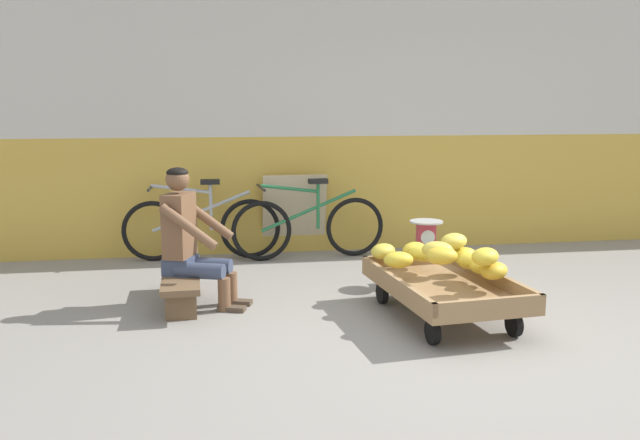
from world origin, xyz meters
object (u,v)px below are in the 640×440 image
object	(u,v)px
shopping_bag	(444,280)
low_bench	(181,281)
bicycle_near_left	(201,227)
bicycle_far_left	(309,226)
plastic_crate	(425,268)
banana_cart	(444,288)
sign_board	(294,214)
weighing_scale	(426,236)
vendor_seated	(190,238)

from	to	relation	value
shopping_bag	low_bench	bearing A→B (deg)	179.14
bicycle_near_left	bicycle_far_left	size ratio (longest dim) A/B	1.00
plastic_crate	shopping_bag	size ratio (longest dim) A/B	1.50
banana_cart	plastic_crate	xyz separation A→B (m)	(0.18, 1.00, -0.09)
low_bench	shopping_bag	xyz separation A→B (m)	(2.26, -0.03, -0.08)
plastic_crate	sign_board	distance (m)	1.85
weighing_scale	sign_board	xyz separation A→B (m)	(-1.02, 1.52, -0.02)
low_bench	bicycle_far_left	size ratio (longest dim) A/B	0.67
plastic_crate	bicycle_near_left	bearing A→B (deg)	146.45
bicycle_near_left	bicycle_far_left	xyz separation A→B (m)	(1.13, -0.13, 0.00)
banana_cart	low_bench	world-z (taller)	banana_cart
plastic_crate	bicycle_far_left	xyz separation A→B (m)	(-0.90, 1.21, 0.20)
weighing_scale	bicycle_near_left	xyz separation A→B (m)	(-2.03, 1.35, -0.10)
plastic_crate	shopping_bag	distance (m)	0.34
low_bench	bicycle_far_left	world-z (taller)	bicycle_far_left
vendor_seated	low_bench	bearing A→B (deg)	159.82
vendor_seated	sign_board	bearing A→B (deg)	59.41
low_bench	vendor_seated	size ratio (longest dim) A/B	0.97
plastic_crate	bicycle_far_left	world-z (taller)	bicycle_far_left
sign_board	low_bench	bearing A→B (deg)	-122.89
banana_cart	low_bench	xyz separation A→B (m)	(-2.01, 0.70, -0.04)
low_bench	sign_board	world-z (taller)	sign_board
banana_cart	plastic_crate	world-z (taller)	banana_cart
plastic_crate	sign_board	world-z (taller)	sign_board
bicycle_far_left	sign_board	distance (m)	0.33
bicycle_near_left	shopping_bag	xyz separation A→B (m)	(2.10, -1.67, -0.23)
vendor_seated	plastic_crate	distance (m)	2.17
weighing_scale	bicycle_far_left	size ratio (longest dim) A/B	0.18
sign_board	shopping_bag	distance (m)	2.16
bicycle_far_left	shopping_bag	xyz separation A→B (m)	(0.97, -1.54, -0.23)
banana_cart	low_bench	size ratio (longest dim) A/B	1.37
vendor_seated	sign_board	distance (m)	2.14
plastic_crate	bicycle_near_left	xyz separation A→B (m)	(-2.03, 1.35, 0.20)
vendor_seated	shopping_bag	world-z (taller)	vendor_seated
vendor_seated	weighing_scale	world-z (taller)	vendor_seated
bicycle_near_left	shopping_bag	world-z (taller)	bicycle_near_left
banana_cart	bicycle_far_left	distance (m)	2.33
banana_cart	shopping_bag	distance (m)	0.72
bicycle_far_left	plastic_crate	bearing A→B (deg)	-53.32
low_bench	vendor_seated	world-z (taller)	vendor_seated
sign_board	banana_cart	bearing A→B (deg)	-71.51
low_bench	bicycle_near_left	distance (m)	1.66
banana_cart	low_bench	bearing A→B (deg)	160.80
vendor_seated	plastic_crate	xyz separation A→B (m)	(2.10, 0.33, -0.42)
bicycle_near_left	bicycle_far_left	world-z (taller)	same
banana_cart	bicycle_near_left	world-z (taller)	bicycle_near_left
plastic_crate	sign_board	size ratio (longest dim) A/B	0.41
low_bench	bicycle_near_left	xyz separation A→B (m)	(0.16, 1.64, 0.15)
low_bench	shopping_bag	size ratio (longest dim) A/B	4.61
banana_cart	bicycle_near_left	xyz separation A→B (m)	(-1.85, 2.34, 0.11)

